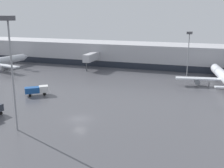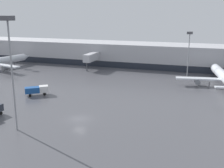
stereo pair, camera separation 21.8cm
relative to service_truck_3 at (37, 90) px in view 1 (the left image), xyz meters
name	(u,v)px [view 1 (the left image)]	position (x,y,z in m)	size (l,w,h in m)	color
ground_plane	(80,119)	(17.86, -11.90, -1.44)	(320.00, 320.00, 0.00)	#4C4C51
terminal_building	(146,55)	(18.03, 49.97, 3.06)	(160.00, 31.70, 9.00)	#B2B2B7
service_truck_3	(37,90)	(0.00, 0.00, 0.00)	(5.93, 5.22, 2.33)	#19478C
apron_light_mast_0	(10,43)	(9.45, -20.55, 14.41)	(1.80, 1.80, 20.36)	gray
apron_light_mast_2	(189,40)	(35.11, 36.43, 10.58)	(1.80, 1.80, 14.85)	gray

